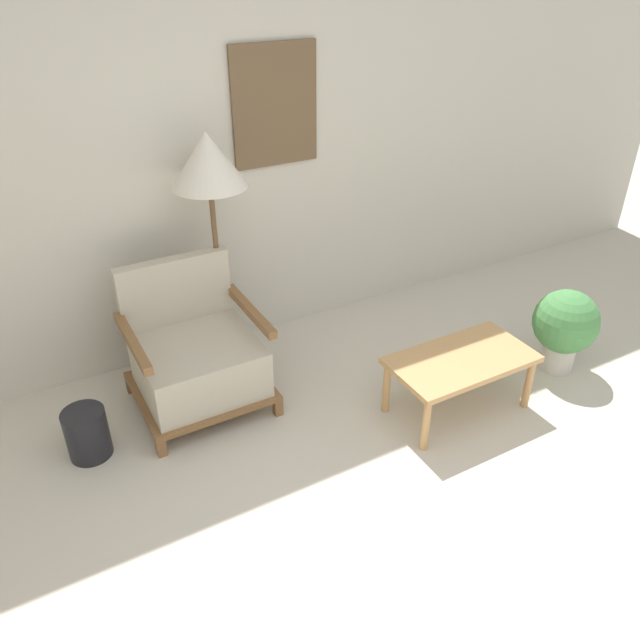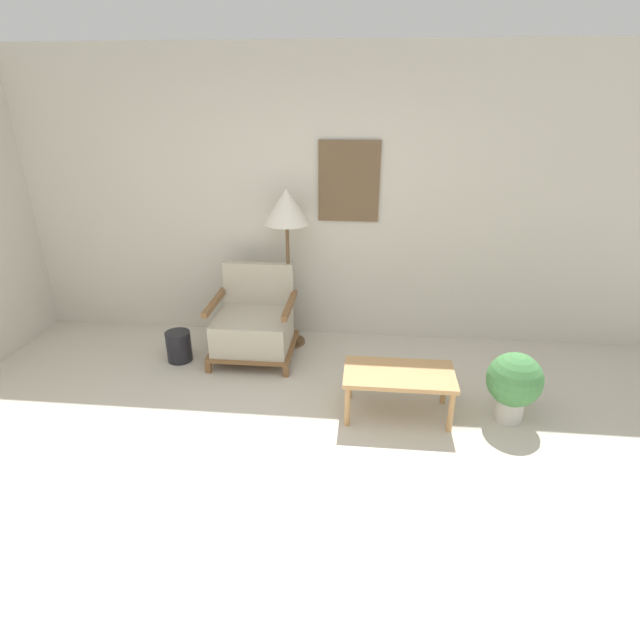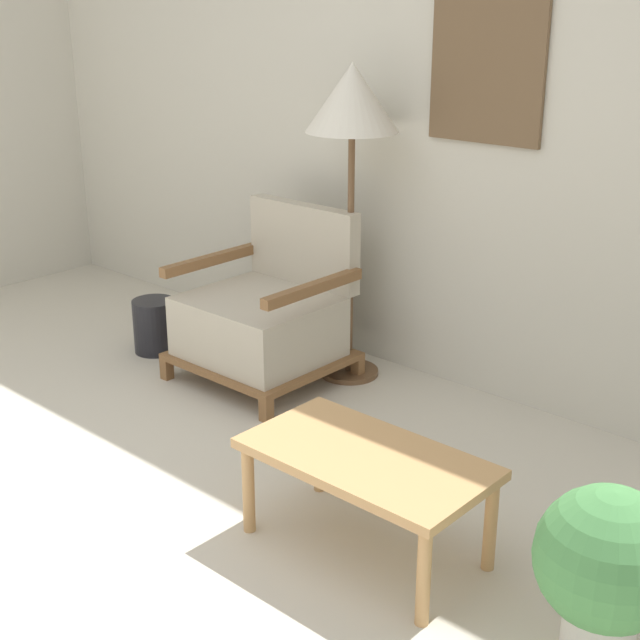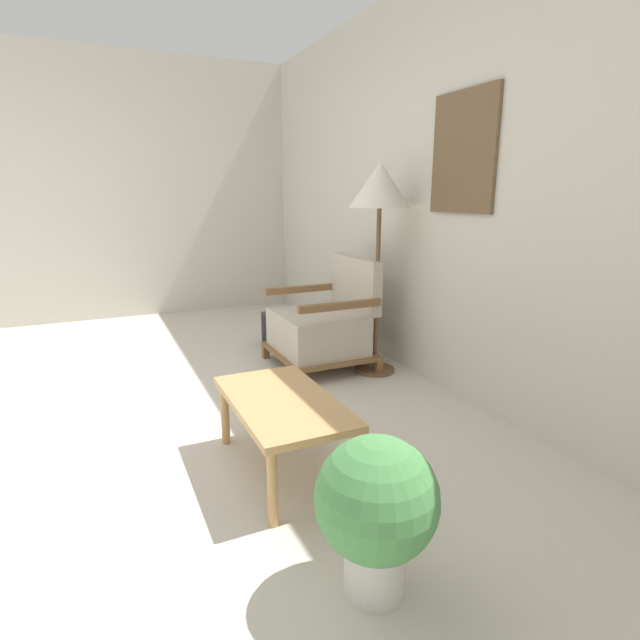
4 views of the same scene
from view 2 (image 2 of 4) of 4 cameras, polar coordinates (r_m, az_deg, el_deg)
The scene contains 7 objects.
ground_plane at distance 3.22m, azimuth -5.95°, elevation -20.89°, with size 14.00×14.00×0.00m, color beige.
wall_back at distance 4.84m, azimuth -0.73°, elevation 13.34°, with size 8.00×0.09×2.70m.
armchair at distance 4.68m, azimuth -7.56°, elevation -0.62°, with size 0.75×0.69×0.84m.
floor_lamp at distance 4.59m, azimuth -3.83°, elevation 12.09°, with size 0.43×0.43×1.52m.
coffee_table at distance 3.85m, azimuth 9.01°, elevation -6.53°, with size 0.84×0.46×0.37m.
vase at distance 4.82m, azimuth -15.82°, elevation -2.91°, with size 0.23×0.23×0.29m, color black.
potted_plant at distance 4.00m, azimuth 21.29°, elevation -6.69°, with size 0.41×0.41×0.56m.
Camera 2 is at (0.53, -2.21, 2.29)m, focal length 28.00 mm.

